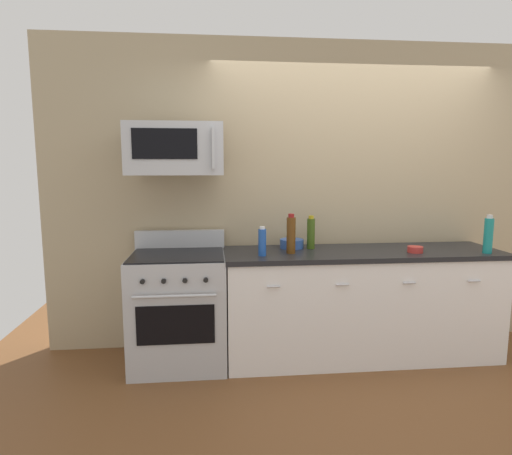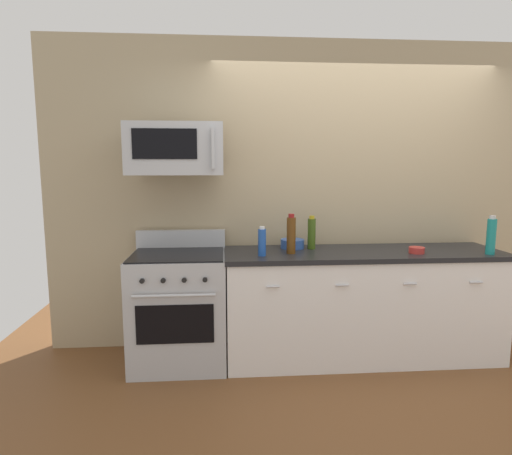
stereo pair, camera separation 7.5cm
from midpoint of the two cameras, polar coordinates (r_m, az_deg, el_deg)
ground_plane at (r=3.98m, az=12.90°, el=-16.07°), size 6.48×6.48×0.00m
back_wall at (r=4.04m, az=11.66°, el=4.14°), size 5.40×0.10×2.70m
counter_unit at (r=3.82m, az=13.13°, el=-9.76°), size 2.31×0.66×0.92m
range_oven at (r=3.64m, az=-10.74°, el=-10.44°), size 0.76×0.69×1.07m
microwave at (r=3.50m, az=-11.23°, el=10.12°), size 0.74×0.44×0.40m
bottle_olive_oil at (r=3.69m, az=6.68°, el=-0.73°), size 0.07×0.07×0.28m
bottle_sparkling_teal at (r=3.92m, az=27.87°, el=-0.89°), size 0.07×0.07×0.31m
bottle_soda_blue at (r=3.38m, az=0.19°, el=-1.91°), size 0.06×0.06×0.23m
bottle_wine_amber at (r=3.47m, az=4.03°, el=-0.95°), size 0.07×0.07×0.32m
bowl_red_small at (r=3.74m, az=19.76°, el=-2.72°), size 0.12×0.12×0.05m
bowl_blue_mixing at (r=3.72m, az=4.16°, el=-2.10°), size 0.20×0.20×0.08m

